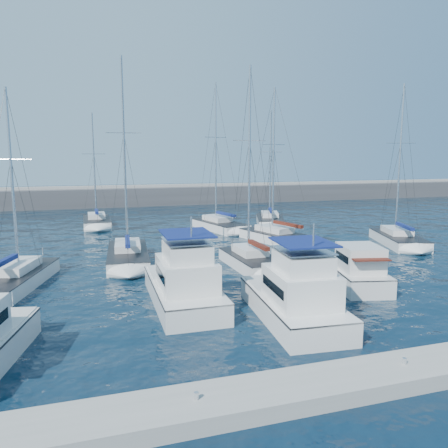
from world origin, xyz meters
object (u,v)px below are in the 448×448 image
object	(u,v)px
motor_yacht_port_inner	(184,286)
sailboat_back_a	(97,222)
motor_yacht_stbd_inner	(295,299)
motor_yacht_stbd_outer	(356,272)
sailboat_mid_d	(278,237)
sailboat_back_c	(270,221)
sailboat_mid_c	(252,260)
sailboat_mid_a	(14,280)
sailboat_mid_e	(398,239)
sailboat_back_b	(219,225)
sailboat_mid_b	(128,255)

from	to	relation	value
motor_yacht_port_inner	sailboat_back_a	distance (m)	30.81
motor_yacht_stbd_inner	sailboat_back_a	bearing A→B (deg)	109.23
motor_yacht_stbd_outer	sailboat_mid_d	bearing A→B (deg)	98.48
motor_yacht_stbd_outer	sailboat_back_c	distance (m)	25.77
motor_yacht_port_inner	sailboat_mid_c	distance (m)	9.46
motor_yacht_port_inner	sailboat_mid_c	size ratio (longest dim) A/B	0.58
sailboat_mid_a	sailboat_back_a	xyz separation A→B (m)	(5.63, 23.95, 0.02)
motor_yacht_stbd_outer	sailboat_mid_d	distance (m)	15.05
motor_yacht_stbd_outer	sailboat_mid_e	xyz separation A→B (m)	(11.77, 10.60, -0.41)
motor_yacht_port_inner	motor_yacht_stbd_outer	distance (m)	11.28
motor_yacht_stbd_inner	sailboat_mid_d	size ratio (longest dim) A/B	0.55
motor_yacht_port_inner	motor_yacht_stbd_inner	world-z (taller)	same
motor_yacht_port_inner	sailboat_back_b	xyz separation A→B (m)	(9.23, 23.87, -0.59)
motor_yacht_port_inner	sailboat_mid_c	xyz separation A→B (m)	(6.62, 6.72, -0.59)
sailboat_mid_b	sailboat_mid_c	xyz separation A→B (m)	(8.75, -4.57, 0.01)
motor_yacht_stbd_outer	sailboat_back_a	world-z (taller)	sailboat_back_a
sailboat_mid_d	sailboat_mid_a	bearing A→B (deg)	-175.66
motor_yacht_stbd_inner	motor_yacht_stbd_outer	xyz separation A→B (m)	(6.42, 4.21, -0.19)
motor_yacht_stbd_outer	sailboat_back_b	bearing A→B (deg)	108.23
sailboat_back_b	sailboat_mid_a	bearing A→B (deg)	-152.02
motor_yacht_stbd_outer	sailboat_mid_c	distance (m)	8.05
motor_yacht_stbd_outer	sailboat_mid_d	size ratio (longest dim) A/B	0.44
sailboat_mid_e	sailboat_back_b	xyz separation A→B (m)	(-13.82, 13.11, 0.01)
sailboat_mid_c	sailboat_back_b	size ratio (longest dim) A/B	0.90
sailboat_mid_a	sailboat_mid_e	xyz separation A→B (m)	(32.76, 4.18, 0.03)
sailboat_mid_d	motor_yacht_stbd_inner	bearing A→B (deg)	-128.53
sailboat_mid_e	sailboat_mid_b	bearing A→B (deg)	-162.81
sailboat_back_b	sailboat_mid_e	bearing A→B (deg)	-57.90
sailboat_mid_b	sailboat_back_a	size ratio (longest dim) A/B	1.19
sailboat_mid_a	sailboat_mid_e	size ratio (longest dim) A/B	0.84
motor_yacht_port_inner	sailboat_back_b	bearing A→B (deg)	69.79
sailboat_mid_a	sailboat_mid_c	distance (m)	16.33
sailboat_back_b	sailboat_back_c	size ratio (longest dim) A/B	1.19
sailboat_mid_a	motor_yacht_port_inner	bearing A→B (deg)	-18.86
sailboat_back_c	sailboat_back_b	bearing A→B (deg)	-147.78
motor_yacht_stbd_inner	motor_yacht_stbd_outer	distance (m)	7.68
sailboat_mid_b	motor_yacht_stbd_inner	bearing A→B (deg)	-61.02
sailboat_mid_c	sailboat_back_c	world-z (taller)	sailboat_mid_c
motor_yacht_port_inner	sailboat_back_b	size ratio (longest dim) A/B	0.52
motor_yacht_stbd_outer	sailboat_back_b	world-z (taller)	sailboat_back_b
sailboat_mid_d	sailboat_back_c	bearing A→B (deg)	53.91
motor_yacht_stbd_inner	sailboat_back_c	bearing A→B (deg)	73.78
motor_yacht_stbd_inner	motor_yacht_stbd_outer	size ratio (longest dim) A/B	1.27
sailboat_mid_b	motor_yacht_port_inner	bearing A→B (deg)	-74.84
motor_yacht_stbd_outer	sailboat_mid_a	bearing A→B (deg)	176.28
motor_yacht_stbd_inner	sailboat_back_c	xyz separation A→B (m)	(11.30, 29.51, -0.61)
sailboat_mid_d	sailboat_back_b	bearing A→B (deg)	94.08
sailboat_mid_b	sailboat_back_a	xyz separation A→B (m)	(-1.96, 19.24, -0.02)
sailboat_back_b	motor_yacht_port_inner	bearing A→B (deg)	-125.54
motor_yacht_stbd_inner	sailboat_mid_e	size ratio (longest dim) A/B	0.55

